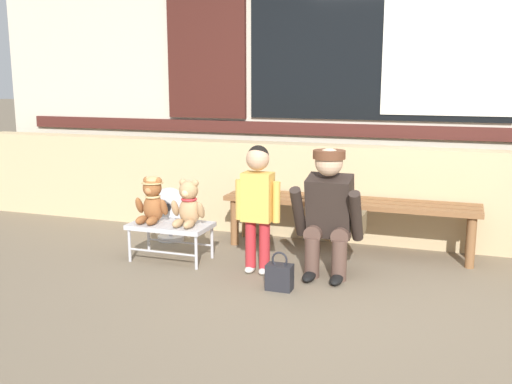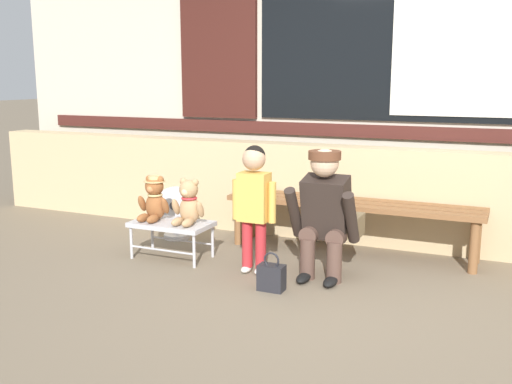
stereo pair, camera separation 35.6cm
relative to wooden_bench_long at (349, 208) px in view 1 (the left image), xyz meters
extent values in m
plane|color=#756651|center=(0.06, -1.06, -0.37)|extent=(60.00, 60.00, 0.00)
cube|color=tan|center=(0.06, 0.37, 0.05)|extent=(8.12, 0.25, 0.85)
cube|color=beige|center=(0.06, 0.89, 1.26)|extent=(8.28, 0.20, 3.27)
cube|color=#471E19|center=(0.06, 0.77, 0.58)|extent=(7.62, 0.04, 0.12)
cube|color=black|center=(0.06, 0.78, 1.38)|extent=(2.40, 0.03, 1.40)
cube|color=silver|center=(0.70, 0.76, 1.38)|extent=(1.13, 0.02, 1.29)
cube|color=#3D1914|center=(-1.62, 0.77, 1.38)|extent=(0.84, 0.05, 1.43)
cube|color=brown|center=(0.00, -0.14, 0.05)|extent=(2.10, 0.11, 0.04)
cube|color=brown|center=(0.00, 0.00, 0.05)|extent=(2.10, 0.11, 0.04)
cube|color=brown|center=(0.00, 0.14, 0.05)|extent=(2.10, 0.11, 0.04)
cylinder|color=brown|center=(-0.97, -0.14, -0.17)|extent=(0.07, 0.07, 0.40)
cylinder|color=brown|center=(-0.97, 0.14, -0.17)|extent=(0.07, 0.07, 0.40)
cylinder|color=brown|center=(0.97, -0.14, -0.17)|extent=(0.07, 0.07, 0.40)
cylinder|color=brown|center=(0.97, 0.14, -0.17)|extent=(0.07, 0.07, 0.40)
cube|color=#BCBCC1|center=(-1.29, -0.72, -0.09)|extent=(0.64, 0.36, 0.04)
cylinder|color=#BCBCC1|center=(-1.58, -0.87, -0.24)|extent=(0.02, 0.02, 0.26)
cylinder|color=#BCBCC1|center=(-1.58, -0.57, -0.24)|extent=(0.02, 0.02, 0.26)
cylinder|color=#BCBCC1|center=(-1.00, -0.87, -0.24)|extent=(0.02, 0.02, 0.26)
cylinder|color=#BCBCC1|center=(-1.00, -0.57, -0.24)|extent=(0.02, 0.02, 0.26)
cylinder|color=#BCBCC1|center=(-1.29, -0.87, -0.27)|extent=(0.58, 0.02, 0.02)
cylinder|color=#BCBCC1|center=(-1.29, -0.57, -0.27)|extent=(0.58, 0.02, 0.02)
ellipsoid|color=#93562D|center=(-1.45, -0.70, 0.04)|extent=(0.17, 0.14, 0.22)
sphere|color=#93562D|center=(-1.45, -0.71, 0.20)|extent=(0.15, 0.15, 0.15)
sphere|color=#C87B48|center=(-1.45, -0.76, 0.19)|extent=(0.06, 0.06, 0.06)
sphere|color=#93562D|center=(-1.50, -0.70, 0.26)|extent=(0.06, 0.06, 0.06)
ellipsoid|color=#93562D|center=(-1.56, -0.73, 0.06)|extent=(0.06, 0.11, 0.16)
ellipsoid|color=#93562D|center=(-1.49, -0.82, -0.04)|extent=(0.06, 0.15, 0.06)
sphere|color=#93562D|center=(-1.39, -0.70, 0.26)|extent=(0.06, 0.06, 0.06)
ellipsoid|color=#93562D|center=(-1.34, -0.73, 0.06)|extent=(0.06, 0.11, 0.16)
ellipsoid|color=#93562D|center=(-1.40, -0.82, -0.04)|extent=(0.06, 0.15, 0.06)
torus|color=#D6B775|center=(-1.45, -0.71, 0.13)|extent=(0.13, 0.13, 0.02)
cylinder|color=#D6B775|center=(-1.45, -0.71, 0.24)|extent=(0.17, 0.17, 0.01)
cylinder|color=#D6B775|center=(-1.45, -0.71, 0.27)|extent=(0.10, 0.10, 0.04)
ellipsoid|color=tan|center=(-1.13, -0.70, 0.04)|extent=(0.17, 0.14, 0.22)
sphere|color=tan|center=(-1.13, -0.71, 0.20)|extent=(0.15, 0.15, 0.15)
sphere|color=#F4C188|center=(-1.13, -0.76, 0.19)|extent=(0.06, 0.06, 0.06)
sphere|color=tan|center=(-1.18, -0.70, 0.26)|extent=(0.06, 0.06, 0.06)
ellipsoid|color=tan|center=(-1.24, -0.73, 0.06)|extent=(0.06, 0.11, 0.16)
ellipsoid|color=tan|center=(-1.17, -0.82, -0.04)|extent=(0.06, 0.15, 0.06)
sphere|color=tan|center=(-1.07, -0.70, 0.26)|extent=(0.06, 0.06, 0.06)
ellipsoid|color=tan|center=(-1.02, -0.73, 0.06)|extent=(0.06, 0.11, 0.16)
ellipsoid|color=tan|center=(-1.08, -0.82, -0.04)|extent=(0.06, 0.15, 0.06)
torus|color=red|center=(-1.13, -0.71, 0.13)|extent=(0.13, 0.13, 0.02)
cylinder|color=#B7282D|center=(-0.59, -0.79, -0.15)|extent=(0.08, 0.08, 0.36)
ellipsoid|color=silver|center=(-0.59, -0.81, -0.35)|extent=(0.07, 0.12, 0.05)
cylinder|color=#B7282D|center=(-0.48, -0.79, -0.15)|extent=(0.08, 0.08, 0.36)
ellipsoid|color=silver|center=(-0.48, -0.81, -0.35)|extent=(0.07, 0.12, 0.05)
cube|color=#EAB24C|center=(-0.53, -0.79, 0.21)|extent=(0.22, 0.15, 0.36)
cylinder|color=#EAB24C|center=(-0.68, -0.79, 0.18)|extent=(0.06, 0.06, 0.30)
cylinder|color=#EAB24C|center=(-0.39, -0.79, 0.18)|extent=(0.06, 0.06, 0.30)
sphere|color=tan|center=(-0.53, -0.79, 0.49)|extent=(0.17, 0.17, 0.17)
sphere|color=black|center=(-0.53, -0.78, 0.51)|extent=(0.16, 0.16, 0.16)
cylinder|color=brown|center=(-0.12, -0.75, -0.22)|extent=(0.11, 0.11, 0.30)
cylinder|color=brown|center=(-0.12, -0.61, -0.05)|extent=(0.13, 0.32, 0.13)
ellipsoid|color=black|center=(-0.12, -0.83, -0.34)|extent=(0.09, 0.20, 0.06)
cylinder|color=brown|center=(0.08, -0.75, -0.22)|extent=(0.11, 0.11, 0.30)
cylinder|color=brown|center=(0.08, -0.61, -0.05)|extent=(0.13, 0.32, 0.13)
ellipsoid|color=black|center=(0.08, -0.83, -0.34)|extent=(0.09, 0.20, 0.06)
cube|color=#2D231E|center=(-0.02, -0.64, 0.15)|extent=(0.32, 0.30, 0.47)
cylinder|color=#2D231E|center=(-0.23, -0.74, 0.11)|extent=(0.08, 0.28, 0.40)
cylinder|color=#2D231E|center=(0.19, -0.74, 0.11)|extent=(0.08, 0.28, 0.40)
sphere|color=#DBB28E|center=(-0.02, -0.71, 0.48)|extent=(0.20, 0.20, 0.20)
cylinder|color=brown|center=(-0.02, -0.71, 0.53)|extent=(0.23, 0.23, 0.06)
cube|color=brown|center=(0.17, -0.55, 0.01)|extent=(0.10, 0.22, 0.16)
cube|color=#232328|center=(-0.27, -1.08, -0.28)|extent=(0.18, 0.11, 0.18)
torus|color=#232328|center=(-0.27, -1.08, -0.16)|extent=(0.11, 0.01, 0.11)
cylinder|color=silver|center=(-1.57, -0.19, -0.35)|extent=(0.24, 0.24, 0.04)
cylinder|color=silver|center=(-1.57, -0.19, -0.28)|extent=(0.04, 0.04, 0.10)
cylinder|color=silver|center=(-1.57, -0.21, -0.06)|extent=(0.34, 0.06, 0.34)
cylinder|color=#333338|center=(-1.57, -0.21, -0.06)|extent=(0.07, 0.08, 0.07)
camera|label=1|loc=(0.85, -4.74, 1.06)|focal=40.98mm
camera|label=2|loc=(1.18, -4.61, 1.06)|focal=40.98mm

